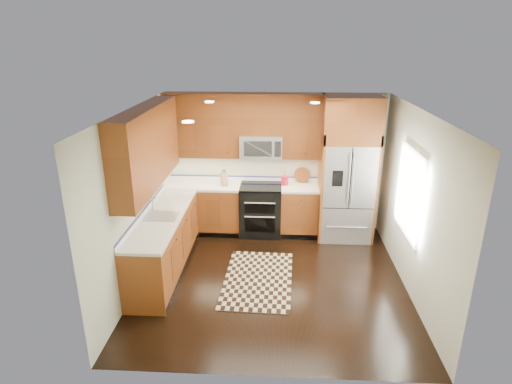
# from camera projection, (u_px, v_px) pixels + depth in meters

# --- Properties ---
(ground) EXTENTS (4.00, 4.00, 0.00)m
(ground) POSITION_uv_depth(u_px,v_px,m) (272.00, 280.00, 6.59)
(ground) COLOR black
(ground) RESTS_ON ground
(wall_back) EXTENTS (4.00, 0.02, 2.60)m
(wall_back) POSITION_uv_depth(u_px,v_px,m) (275.00, 163.00, 8.02)
(wall_back) COLOR #B5BBA9
(wall_back) RESTS_ON ground
(wall_left) EXTENTS (0.02, 4.00, 2.60)m
(wall_left) POSITION_uv_depth(u_px,v_px,m) (136.00, 199.00, 6.24)
(wall_left) COLOR #B5BBA9
(wall_left) RESTS_ON ground
(wall_right) EXTENTS (0.02, 4.00, 2.60)m
(wall_right) POSITION_uv_depth(u_px,v_px,m) (414.00, 204.00, 6.04)
(wall_right) COLOR #B5BBA9
(wall_right) RESTS_ON ground
(window) EXTENTS (0.04, 1.10, 1.30)m
(window) POSITION_uv_depth(u_px,v_px,m) (410.00, 193.00, 6.19)
(window) COLOR white
(window) RESTS_ON ground
(base_cabinets) EXTENTS (2.85, 3.00, 0.90)m
(base_cabinets) POSITION_uv_depth(u_px,v_px,m) (202.00, 227.00, 7.34)
(base_cabinets) COLOR brown
(base_cabinets) RESTS_ON ground
(countertop) EXTENTS (2.86, 3.01, 0.04)m
(countertop) POSITION_uv_depth(u_px,v_px,m) (210.00, 199.00, 7.28)
(countertop) COLOR white
(countertop) RESTS_ON base_cabinets
(upper_cabinets) EXTENTS (2.85, 3.00, 1.15)m
(upper_cabinets) POSITION_uv_depth(u_px,v_px,m) (204.00, 134.00, 6.97)
(upper_cabinets) COLOR brown
(upper_cabinets) RESTS_ON ground
(range) EXTENTS (0.76, 0.67, 0.95)m
(range) POSITION_uv_depth(u_px,v_px,m) (261.00, 210.00, 8.00)
(range) COLOR black
(range) RESTS_ON ground
(microwave) EXTENTS (0.76, 0.40, 0.42)m
(microwave) POSITION_uv_depth(u_px,v_px,m) (261.00, 146.00, 7.72)
(microwave) COLOR #B2B2B7
(microwave) RESTS_ON ground
(refrigerator) EXTENTS (0.98, 0.75, 2.60)m
(refrigerator) POSITION_uv_depth(u_px,v_px,m) (348.00, 169.00, 7.60)
(refrigerator) COLOR #B2B2B7
(refrigerator) RESTS_ON ground
(sink_faucet) EXTENTS (0.54, 0.44, 0.37)m
(sink_faucet) POSITION_uv_depth(u_px,v_px,m) (160.00, 212.00, 6.55)
(sink_faucet) COLOR #B2B2B7
(sink_faucet) RESTS_ON countertop
(rug) EXTENTS (1.09, 1.75, 0.01)m
(rug) POSITION_uv_depth(u_px,v_px,m) (258.00, 279.00, 6.59)
(rug) COLOR black
(rug) RESTS_ON ground
(knife_block) EXTENTS (0.16, 0.18, 0.29)m
(knife_block) POSITION_uv_depth(u_px,v_px,m) (224.00, 179.00, 7.87)
(knife_block) COLOR #AC7753
(knife_block) RESTS_ON countertop
(utensil_crock) EXTENTS (0.16, 0.16, 0.37)m
(utensil_crock) POSITION_uv_depth(u_px,v_px,m) (285.00, 178.00, 7.87)
(utensil_crock) COLOR red
(utensil_crock) RESTS_ON countertop
(cutting_board) EXTENTS (0.30, 0.30, 0.02)m
(cutting_board) POSITION_uv_depth(u_px,v_px,m) (302.00, 182.00, 8.04)
(cutting_board) COLOR brown
(cutting_board) RESTS_ON countertop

